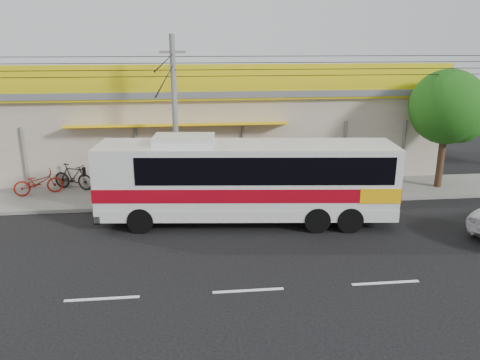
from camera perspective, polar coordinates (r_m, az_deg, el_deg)
The scene contains 9 objects.
ground at distance 15.64m, azimuth -0.15°, elevation -8.79°, with size 120.00×120.00×0.00m, color black.
sidewalk at distance 21.17m, azimuth -1.88°, elevation -1.65°, with size 30.00×3.20×0.15m, color slate.
lane_markings at distance 13.44m, azimuth 1.02°, elevation -13.34°, with size 50.00×0.12×0.01m, color silver, non-canonical shape.
storefront_building at distance 26.01m, azimuth -2.89°, elevation 6.84°, with size 22.60×9.20×5.70m.
coach_bus at distance 17.55m, azimuth 1.33°, elevation 0.42°, with size 11.20×3.45×3.39m.
motorbike_red at distance 22.54m, azimuth -23.38°, elevation -0.28°, with size 0.72×2.05×1.08m, color maroon.
motorbike_dark at distance 22.67m, azimuth -19.66°, elevation 0.39°, with size 0.56×2.00×1.20m, color black.
utility_pole at distance 19.48m, azimuth -8.18°, elevation 13.65°, with size 34.00×14.00×6.98m.
tree_near at distance 23.09m, azimuth 24.22°, elevation 7.83°, with size 3.35×3.35×5.55m.
Camera 1 is at (-1.50, -14.05, 6.72)m, focal length 35.00 mm.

